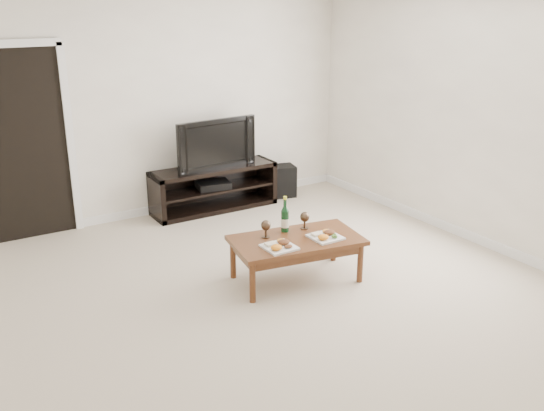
% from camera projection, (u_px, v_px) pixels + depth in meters
% --- Properties ---
extents(floor, '(5.50, 5.50, 0.00)m').
position_uv_depth(floor, '(284.00, 301.00, 5.34)').
color(floor, '#BDB298').
rests_on(floor, ground).
extents(back_wall, '(5.00, 0.04, 2.60)m').
position_uv_depth(back_wall, '(158.00, 107.00, 7.14)').
color(back_wall, white).
rests_on(back_wall, ground).
extents(doorway, '(0.90, 0.02, 2.05)m').
position_uv_depth(doorway, '(23.00, 147.00, 6.43)').
color(doorway, black).
rests_on(doorway, ground).
extents(media_console, '(1.58, 0.45, 0.55)m').
position_uv_depth(media_console, '(214.00, 188.00, 7.54)').
color(media_console, black).
rests_on(media_console, ground).
extents(television, '(1.07, 0.22, 0.61)m').
position_uv_depth(television, '(213.00, 143.00, 7.35)').
color(television, black).
rests_on(television, media_console).
extents(av_receiver, '(0.45, 0.37, 0.08)m').
position_uv_depth(av_receiver, '(213.00, 185.00, 7.50)').
color(av_receiver, black).
rests_on(av_receiver, media_console).
extents(subwoofer, '(0.33, 0.33, 0.42)m').
position_uv_depth(subwoofer, '(284.00, 181.00, 8.07)').
color(subwoofer, black).
rests_on(subwoofer, ground).
extents(coffee_table, '(1.28, 0.84, 0.42)m').
position_uv_depth(coffee_table, '(296.00, 259.00, 5.67)').
color(coffee_table, '#512816').
rests_on(coffee_table, ground).
extents(plate_left, '(0.27, 0.27, 0.07)m').
position_uv_depth(plate_left, '(279.00, 245.00, 5.37)').
color(plate_left, white).
rests_on(plate_left, coffee_table).
extents(plate_right, '(0.27, 0.27, 0.07)m').
position_uv_depth(plate_right, '(326.00, 235.00, 5.60)').
color(plate_right, white).
rests_on(plate_right, coffee_table).
extents(wine_bottle, '(0.07, 0.07, 0.35)m').
position_uv_depth(wine_bottle, '(285.00, 214.00, 5.71)').
color(wine_bottle, '#0D3316').
rests_on(wine_bottle, coffee_table).
extents(goblet_left, '(0.09, 0.09, 0.17)m').
position_uv_depth(goblet_left, '(266.00, 229.00, 5.59)').
color(goblet_left, '#3E2F22').
rests_on(goblet_left, coffee_table).
extents(goblet_right, '(0.09, 0.09, 0.17)m').
position_uv_depth(goblet_right, '(305.00, 220.00, 5.81)').
color(goblet_right, '#3E2F22').
rests_on(goblet_right, coffee_table).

